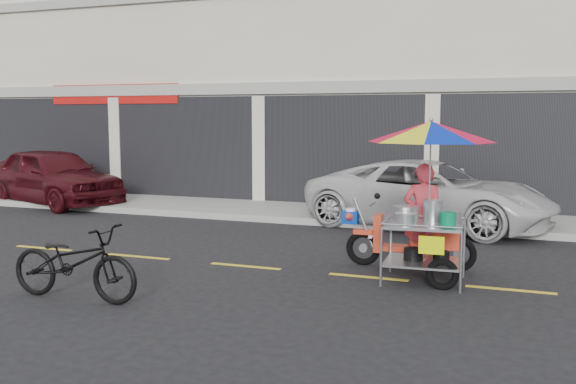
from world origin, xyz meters
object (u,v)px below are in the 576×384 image
(white_pickup, at_px, (430,194))
(food_vendor_rig, at_px, (426,177))
(maroon_sedan, at_px, (53,176))
(near_bicycle, at_px, (74,262))

(white_pickup, bearing_deg, food_vendor_rig, -161.64)
(maroon_sedan, bearing_deg, near_bicycle, -119.94)
(food_vendor_rig, bearing_deg, maroon_sedan, 154.89)
(near_bicycle, height_order, food_vendor_rig, food_vendor_rig)
(near_bicycle, xyz_separation_m, food_vendor_rig, (4.08, 2.81, 0.99))
(maroon_sedan, bearing_deg, food_vendor_rig, -94.36)
(maroon_sedan, height_order, food_vendor_rig, food_vendor_rig)
(maroon_sedan, distance_m, white_pickup, 9.99)
(white_pickup, distance_m, near_bicycle, 7.94)
(near_bicycle, bearing_deg, white_pickup, -26.90)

